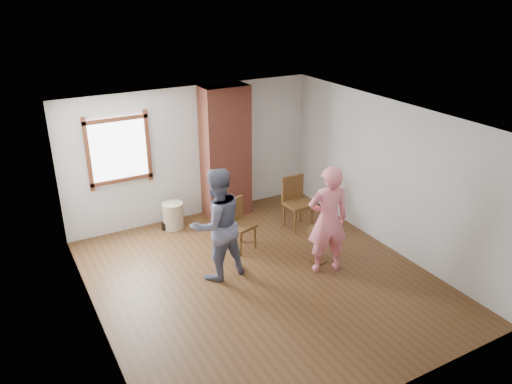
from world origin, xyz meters
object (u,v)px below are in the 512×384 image
person_pink (328,220)px  side_table (319,240)px  man (217,224)px  stoneware_crock (173,215)px  dining_chair_left (238,221)px  dining_chair_right (296,200)px

person_pink → side_table: bearing=-84.4°
person_pink → man: bearing=-5.9°
stoneware_crock → man: 2.05m
stoneware_crock → dining_chair_left: (0.74, -1.29, 0.26)m
dining_chair_right → side_table: bearing=-106.8°
man → person_pink: bearing=150.2°
stoneware_crock → dining_chair_right: bearing=-27.6°
side_table → man: size_ratio=0.33×
stoneware_crock → person_pink: (1.65, -2.64, 0.65)m
stoneware_crock → side_table: size_ratio=0.85×
dining_chair_right → side_table: (-0.37, -1.28, -0.16)m
stoneware_crock → side_table: 2.92m
man → person_pink: man is taller
dining_chair_right → side_table: size_ratio=1.67×
stoneware_crock → side_table: side_table is taller
stoneware_crock → person_pink: 3.18m
dining_chair_right → person_pink: bearing=-106.1°
man → person_pink: 1.75m
dining_chair_left → dining_chair_right: bearing=-7.5°
side_table → man: 1.79m
dining_chair_left → side_table: dining_chair_left is taller
dining_chair_left → side_table: size_ratio=1.53×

